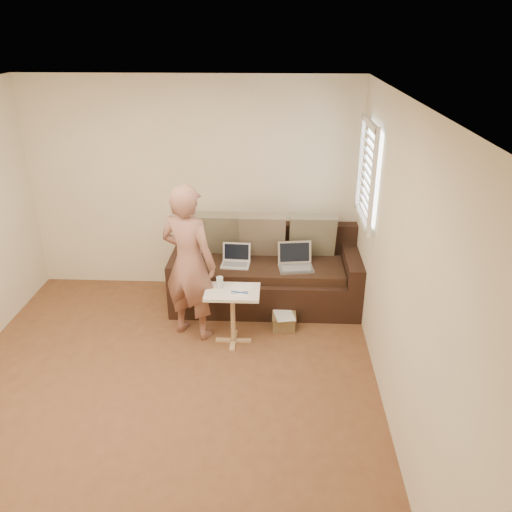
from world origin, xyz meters
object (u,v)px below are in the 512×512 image
at_px(laptop_silver, 296,269).
at_px(striped_box, 284,321).
at_px(sofa, 266,270).
at_px(side_table, 233,316).
at_px(drinking_glass, 220,282).
at_px(person, 189,263).
at_px(laptop_white, 235,266).

bearing_deg(laptop_silver, striped_box, -114.77).
height_order(sofa, striped_box, sofa).
bearing_deg(side_table, striped_box, 28.96).
xyz_separation_m(drinking_glass, striped_box, (0.67, 0.24, -0.59)).
distance_m(sofa, striped_box, 0.70).
xyz_separation_m(person, drinking_glass, (0.32, -0.09, -0.17)).
bearing_deg(side_table, laptop_white, 92.56).
relative_size(laptop_white, person, 0.19).
relative_size(laptop_silver, drinking_glass, 3.28).
height_order(laptop_silver, side_table, laptop_silver).
height_order(person, striped_box, person).
xyz_separation_m(sofa, drinking_glass, (-0.45, -0.81, 0.25)).
relative_size(laptop_white, side_table, 0.53).
distance_m(sofa, drinking_glass, 0.96).
bearing_deg(sofa, striped_box, -69.03).
relative_size(laptop_silver, laptop_white, 1.21).
relative_size(laptop_silver, person, 0.23).
xyz_separation_m(laptop_silver, drinking_glass, (-0.81, -0.66, 0.15)).
height_order(person, side_table, person).
bearing_deg(laptop_white, person, -120.12).
height_order(sofa, person, person).
height_order(laptop_silver, laptop_white, laptop_silver).
bearing_deg(striped_box, laptop_silver, 72.74).
height_order(laptop_white, drinking_glass, drinking_glass).
xyz_separation_m(person, striped_box, (1.00, 0.15, -0.76)).
distance_m(laptop_silver, drinking_glass, 1.05).
xyz_separation_m(person, side_table, (0.46, -0.15, -0.54)).
xyz_separation_m(side_table, drinking_glass, (-0.13, 0.06, 0.37)).
height_order(laptop_white, side_table, laptop_white).
xyz_separation_m(side_table, striped_box, (0.54, 0.30, -0.22)).
height_order(laptop_white, striped_box, laptop_white).
bearing_deg(drinking_glass, sofa, 60.79).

